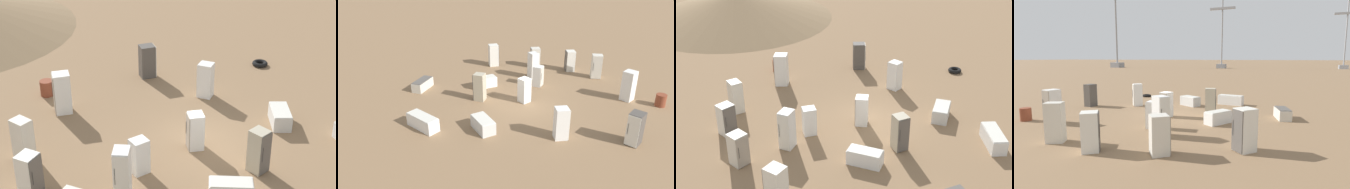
% 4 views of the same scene
% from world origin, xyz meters
% --- Properties ---
extents(ground_plane, '(1000.00, 1000.00, 0.00)m').
position_xyz_m(ground_plane, '(0.00, 0.00, 0.00)').
color(ground_plane, '#846647').
extents(discarded_fridge_0, '(0.93, 0.92, 1.73)m').
position_xyz_m(discarded_fridge_0, '(3.72, -2.25, 0.86)').
color(discarded_fridge_0, white).
rests_on(discarded_fridge_0, ground_plane).
extents(discarded_fridge_1, '(1.40, 1.73, 0.73)m').
position_xyz_m(discarded_fridge_1, '(-3.58, 0.89, 0.37)').
color(discarded_fridge_1, white).
rests_on(discarded_fridge_1, ground_plane).
extents(discarded_fridge_2, '(0.77, 0.79, 1.59)m').
position_xyz_m(discarded_fridge_2, '(-0.07, 0.42, 0.79)').
color(discarded_fridge_2, white).
rests_on(discarded_fridge_2, ground_plane).
extents(discarded_fridge_3, '(1.01, 1.02, 1.75)m').
position_xyz_m(discarded_fridge_3, '(-5.71, 4.87, 0.88)').
color(discarded_fridge_3, silver).
rests_on(discarded_fridge_3, ground_plane).
extents(discarded_fridge_4, '(0.71, 0.72, 1.45)m').
position_xyz_m(discarded_fridge_4, '(-0.61, 3.16, 0.73)').
color(discarded_fridge_4, white).
rests_on(discarded_fridge_4, ground_plane).
extents(discarded_fridge_5, '(1.74, 1.40, 0.73)m').
position_xyz_m(discarded_fridge_5, '(-0.08, -3.88, 0.37)').
color(discarded_fridge_5, silver).
rests_on(discarded_fridge_5, ground_plane).
extents(discarded_fridge_6, '(0.98, 0.99, 1.61)m').
position_xyz_m(discarded_fridge_6, '(-0.02, 7.23, 0.81)').
color(discarded_fridge_6, silver).
rests_on(discarded_fridge_6, ground_plane).
extents(discarded_fridge_7, '(0.83, 0.78, 1.78)m').
position_xyz_m(discarded_fridge_7, '(-2.58, -0.97, 0.89)').
color(discarded_fridge_7, '#B2A88E').
rests_on(discarded_fridge_7, ground_plane).
extents(discarded_fridge_8, '(0.92, 0.87, 1.95)m').
position_xyz_m(discarded_fridge_8, '(-1.67, 4.29, 0.97)').
color(discarded_fridge_8, white).
rests_on(discarded_fridge_8, ground_plane).
extents(discarded_fridge_9, '(0.73, 0.85, 1.72)m').
position_xyz_m(discarded_fridge_9, '(6.98, -0.68, 0.86)').
color(discarded_fridge_9, '#4C4742').
rests_on(discarded_fridge_9, ground_plane).
extents(discarded_fridge_10, '(1.00, 0.99, 1.57)m').
position_xyz_m(discarded_fridge_10, '(-2.74, 6.50, 0.79)').
color(discarded_fridge_10, beige).
rests_on(discarded_fridge_10, ground_plane).
extents(discarded_fridge_11, '(0.83, 0.89, 1.95)m').
position_xyz_m(discarded_fridge_11, '(5.28, 4.38, 0.97)').
color(discarded_fridge_11, white).
rests_on(discarded_fridge_11, ground_plane).
extents(discarded_fridge_12, '(0.92, 0.87, 1.80)m').
position_xyz_m(discarded_fridge_12, '(2.25, 6.90, 0.90)').
color(discarded_fridge_12, beige).
rests_on(discarded_fridge_12, ground_plane).
extents(discarded_fridge_13, '(1.13, 1.82, 0.67)m').
position_xyz_m(discarded_fridge_13, '(-6.96, -1.80, 0.33)').
color(discarded_fridge_13, beige).
rests_on(discarded_fridge_13, ground_plane).
extents(discarded_fridge_14, '(2.01, 0.92, 0.76)m').
position_xyz_m(discarded_fridge_14, '(-2.95, -5.52, 0.38)').
color(discarded_fridge_14, white).
rests_on(discarded_fridge_14, ground_plane).
extents(rusty_barrel, '(0.63, 0.63, 0.77)m').
position_xyz_m(rusty_barrel, '(7.25, 4.60, 0.39)').
color(rusty_barrel, brown).
rests_on(rusty_barrel, ground_plane).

